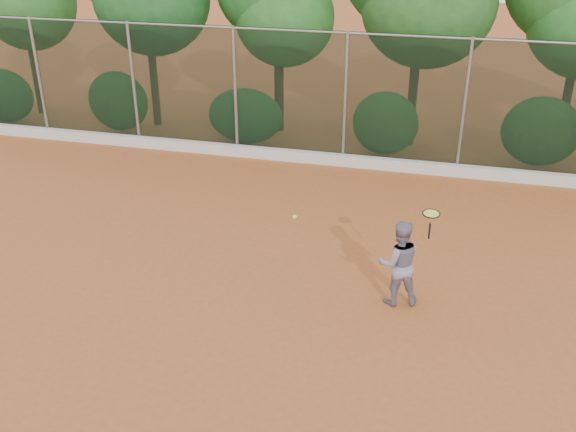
# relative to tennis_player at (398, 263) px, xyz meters

# --- Properties ---
(ground) EXTENTS (80.00, 80.00, 0.00)m
(ground) POSITION_rel_tennis_player_xyz_m (-2.07, -0.60, -0.79)
(ground) COLOR #A35226
(ground) RESTS_ON ground
(concrete_curb) EXTENTS (24.00, 0.20, 0.30)m
(concrete_curb) POSITION_rel_tennis_player_xyz_m (-2.07, 6.22, -0.64)
(concrete_curb) COLOR beige
(concrete_curb) RESTS_ON ground
(tennis_player) EXTENTS (0.91, 0.80, 1.58)m
(tennis_player) POSITION_rel_tennis_player_xyz_m (0.00, 0.00, 0.00)
(tennis_player) COLOR gray
(tennis_player) RESTS_ON ground
(chainlink_fence) EXTENTS (24.09, 0.09, 3.50)m
(chainlink_fence) POSITION_rel_tennis_player_xyz_m (-2.07, 6.40, 1.07)
(chainlink_fence) COLOR black
(chainlink_fence) RESTS_ON ground
(tennis_racket) EXTENTS (0.30, 0.31, 0.53)m
(tennis_racket) POSITION_rel_tennis_player_xyz_m (0.46, -0.02, 0.97)
(tennis_racket) COLOR black
(tennis_racket) RESTS_ON ground
(tennis_ball_in_flight) EXTENTS (0.07, 0.07, 0.07)m
(tennis_ball_in_flight) POSITION_rel_tennis_player_xyz_m (-1.82, -0.10, 0.72)
(tennis_ball_in_flight) COLOR #E7F136
(tennis_ball_in_flight) RESTS_ON ground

